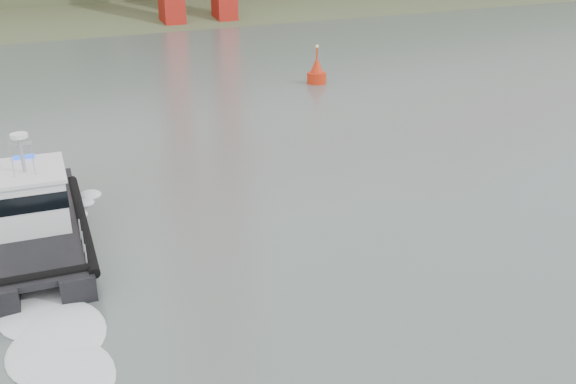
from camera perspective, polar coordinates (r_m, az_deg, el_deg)
name	(u,v)px	position (r m, az deg, el deg)	size (l,w,h in m)	color
ground	(401,345)	(22.79, 10.04, -13.24)	(400.00, 400.00, 0.00)	#4A5853
patrol_boat	(33,218)	(30.29, -21.75, -2.19)	(5.36, 11.54, 5.40)	black
nav_buoy	(317,73)	(58.98, 2.57, 10.55)	(1.76, 1.76, 3.67)	red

